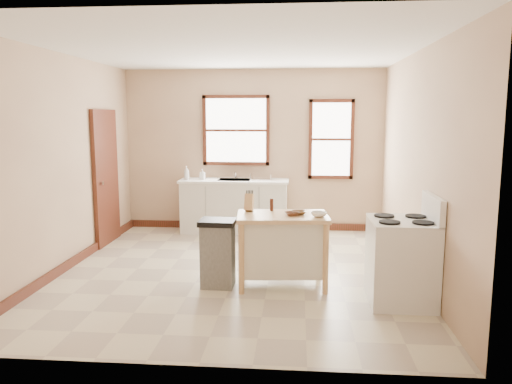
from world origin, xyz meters
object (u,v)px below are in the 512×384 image
pepper_grinder (272,205)px  bowl_a (292,214)px  soap_bottle_a (187,173)px  soap_bottle_b (202,174)px  trash_bin (218,253)px  kitchen_island (282,250)px  bowl_c (319,214)px  bowl_b (299,213)px  dish_rack (261,177)px  knife_block (249,203)px  gas_stove (402,249)px

pepper_grinder → bowl_a: size_ratio=0.90×
soap_bottle_a → bowl_a: soap_bottle_a is taller
soap_bottle_b → trash_bin: bearing=-69.4°
pepper_grinder → soap_bottle_a: bearing=123.5°
kitchen_island → bowl_c: bowl_c is taller
soap_bottle_b → bowl_b: (1.65, -2.65, -0.13)m
dish_rack → bowl_a: 2.82m
dish_rack → pepper_grinder: same height
soap_bottle_a → trash_bin: soap_bottle_a is taller
bowl_a → bowl_c: 0.31m
soap_bottle_a → bowl_c: 3.45m
knife_block → bowl_c: size_ratio=1.12×
soap_bottle_b → bowl_c: size_ratio=0.99×
knife_block → bowl_b: size_ratio=1.16×
dish_rack → trash_bin: size_ratio=0.45×
knife_block → bowl_c: knife_block is taller
soap_bottle_b → dish_rack: bearing=8.6°
soap_bottle_b → knife_block: size_ratio=0.88×
gas_stove → knife_block: bearing=160.5°
knife_block → bowl_b: knife_block is taller
knife_block → bowl_a: knife_block is taller
kitchen_island → soap_bottle_a: bearing=118.6°
bowl_b → bowl_a: bearing=-138.5°
knife_block → soap_bottle_a: bearing=124.7°
bowl_a → gas_stove: gas_stove is taller
bowl_b → bowl_c: bowl_c is taller
pepper_grinder → bowl_a: 0.37m
dish_rack → kitchen_island: size_ratio=0.35×
kitchen_island → trash_bin: bearing=-177.7°
bowl_b → gas_stove: size_ratio=0.15×
dish_rack → bowl_a: dish_rack is taller
kitchen_island → bowl_b: 0.49m
trash_bin → dish_rack: bearing=85.5°
bowl_c → kitchen_island: bearing=167.4°
soap_bottle_a → soap_bottle_b: soap_bottle_a is taller
knife_block → trash_bin: size_ratio=0.25×
trash_bin → gas_stove: (2.05, -0.33, 0.19)m
trash_bin → soap_bottle_a: bearing=111.4°
kitchen_island → gas_stove: gas_stove is taller
soap_bottle_b → gas_stove: size_ratio=0.15×
pepper_grinder → bowl_c: (0.56, -0.31, -0.05)m
bowl_c → knife_block: bearing=162.2°
pepper_grinder → dish_rack: bearing=97.1°
kitchen_island → bowl_a: bowl_a is taller
kitchen_island → trash_bin: kitchen_island is taller
soap_bottle_b → bowl_b: size_ratio=1.02×
kitchen_island → pepper_grinder: 0.57m
dish_rack → knife_block: (0.04, -2.54, -0.00)m
soap_bottle_a → trash_bin: (0.97, -2.70, -0.63)m
pepper_grinder → bowl_a: (0.25, -0.26, -0.05)m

